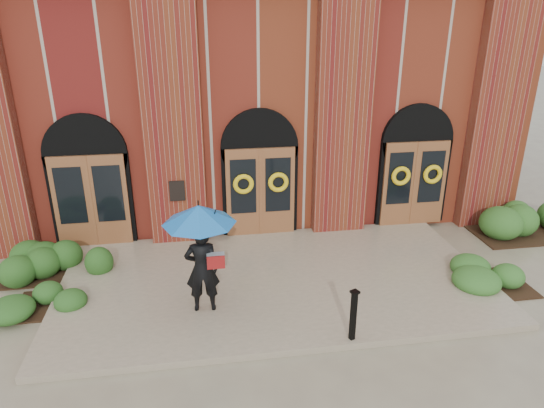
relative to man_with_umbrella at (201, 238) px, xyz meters
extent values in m
plane|color=gray|center=(1.70, 0.87, -1.81)|extent=(90.00, 90.00, 0.00)
cube|color=gray|center=(1.70, 1.02, -1.74)|extent=(10.00, 5.30, 0.15)
cube|color=maroon|center=(1.70, 9.77, 1.69)|extent=(16.00, 12.00, 7.00)
cube|color=black|center=(-0.55, 3.34, -0.16)|extent=(0.40, 0.05, 0.55)
cube|color=maroon|center=(-0.55, 3.59, 1.69)|extent=(1.50, 0.45, 7.00)
cube|color=maroon|center=(3.95, 3.59, 1.69)|extent=(1.50, 0.45, 7.00)
cube|color=maroon|center=(8.45, 3.59, 1.69)|extent=(1.50, 0.45, 7.00)
cube|color=brown|center=(-2.80, 3.58, -0.41)|extent=(1.90, 0.10, 2.50)
cylinder|color=black|center=(-2.80, 3.72, 0.84)|extent=(2.10, 0.22, 2.10)
cube|color=brown|center=(1.70, 3.58, -0.41)|extent=(1.90, 0.10, 2.50)
cylinder|color=black|center=(1.70, 3.72, 0.84)|extent=(2.10, 0.22, 2.10)
cube|color=brown|center=(6.20, 3.58, -0.41)|extent=(1.90, 0.10, 2.50)
cylinder|color=black|center=(6.20, 3.72, 0.84)|extent=(2.10, 0.22, 2.10)
torus|color=yellow|center=(1.22, 3.46, -0.11)|extent=(0.57, 0.13, 0.57)
torus|color=yellow|center=(2.18, 3.46, -0.11)|extent=(0.57, 0.13, 0.57)
torus|color=yellow|center=(5.72, 3.46, -0.11)|extent=(0.57, 0.13, 0.57)
torus|color=yellow|center=(6.68, 3.46, -0.11)|extent=(0.57, 0.13, 0.57)
imported|color=black|center=(0.00, 0.00, -0.70)|extent=(0.71, 0.47, 1.93)
cone|color=#1762B2|center=(0.00, 0.00, 0.52)|extent=(1.52, 1.52, 0.39)
cylinder|color=black|center=(0.05, -0.05, 0.01)|extent=(0.02, 0.02, 0.64)
cube|color=#A3A5A8|center=(0.28, -0.15, -0.44)|extent=(0.36, 0.19, 0.28)
cube|color=maroon|center=(0.28, -0.25, -0.44)|extent=(0.36, 0.03, 0.28)
cube|color=black|center=(2.78, -1.48, -1.15)|extent=(0.12, 0.12, 1.03)
cube|color=black|center=(2.78, -1.48, -0.61)|extent=(0.19, 0.19, 0.04)
ellipsoid|color=#224918|center=(-3.50, 2.32, -1.46)|extent=(2.73, 1.09, 0.70)
ellipsoid|color=#2A551E|center=(9.70, 2.58, -1.38)|extent=(3.37, 1.35, 0.86)
ellipsoid|color=#234C1A|center=(-3.40, 0.87, -1.59)|extent=(1.26, 1.08, 0.45)
ellipsoid|color=#2B5920|center=(6.80, 0.15, -1.55)|extent=(1.45, 1.24, 0.51)
camera|label=1|loc=(0.05, -8.90, 4.22)|focal=32.00mm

